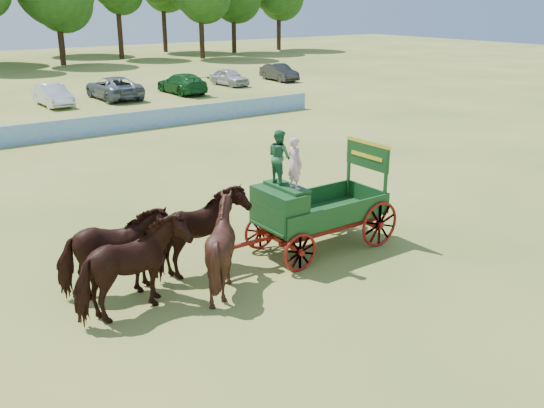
{
  "coord_description": "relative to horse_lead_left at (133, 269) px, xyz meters",
  "views": [
    {
      "loc": [
        -13.55,
        -13.78,
        7.06
      ],
      "look_at": [
        -3.68,
        -0.05,
        1.3
      ],
      "focal_mm": 40.0,
      "sensor_mm": 36.0,
      "label": 1
    }
  ],
  "objects": [
    {
      "name": "parked_cars",
      "position": [
        5.41,
        31.3,
        -0.4
      ],
      "size": [
        47.2,
        6.94,
        1.63
      ],
      "color": "silver",
      "rests_on": "ground"
    },
    {
      "name": "horse_lead_left",
      "position": [
        0.0,
        0.0,
        0.0
      ],
      "size": [
        2.89,
        1.67,
        2.3
      ],
      "primitive_type": "imported",
      "rotation": [
        0.0,
        0.0,
        1.74
      ],
      "color": "#33160E",
      "rests_on": "ground"
    },
    {
      "name": "horse_wheel_left",
      "position": [
        2.4,
        0.0,
        0.0
      ],
      "size": [
        2.37,
        2.18,
        2.31
      ],
      "primitive_type": "imported",
      "rotation": [
        0.0,
        0.0,
        1.73
      ],
      "color": "#33160E",
      "rests_on": "ground"
    },
    {
      "name": "horse_lead_right",
      "position": [
        0.0,
        1.1,
        0.0
      ],
      "size": [
        2.95,
        1.88,
        2.3
      ],
      "primitive_type": "imported",
      "rotation": [
        0.0,
        0.0,
        1.32
      ],
      "color": "#33160E",
      "rests_on": "ground"
    },
    {
      "name": "farm_dray",
      "position": [
        5.37,
        0.58,
        0.44
      ],
      "size": [
        6.0,
        2.0,
        3.66
      ],
      "color": "maroon",
      "rests_on": "ground"
    },
    {
      "name": "sponsor_banner",
      "position": [
        7.75,
        19.6,
        -0.63
      ],
      "size": [
        26.0,
        0.08,
        1.05
      ],
      "primitive_type": "cube",
      "color": "blue",
      "rests_on": "ground"
    },
    {
      "name": "ground",
      "position": [
        8.75,
        1.6,
        -1.15
      ],
      "size": [
        160.0,
        160.0,
        0.0
      ],
      "primitive_type": "plane",
      "color": "#A4944A",
      "rests_on": "ground"
    },
    {
      "name": "horse_wheel_right",
      "position": [
        2.4,
        1.1,
        0.0
      ],
      "size": [
        2.9,
        1.7,
        2.3
      ],
      "primitive_type": "imported",
      "rotation": [
        0.0,
        0.0,
        1.75
      ],
      "color": "#33160E",
      "rests_on": "ground"
    }
  ]
}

